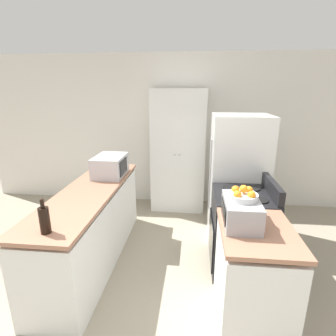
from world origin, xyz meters
TOP-DOWN VIEW (x-y plane):
  - wall_back at (0.00, 3.12)m, footprint 7.00×0.06m
  - counter_left at (-0.86, 1.21)m, footprint 0.60×2.21m
  - counter_right at (0.86, 0.49)m, footprint 0.60×0.79m
  - pantry_cabinet at (0.06, 2.83)m, footprint 0.89×0.51m
  - stove at (0.88, 1.26)m, footprint 0.66×0.70m
  - refrigerator at (0.92, 1.99)m, footprint 0.76×0.69m
  - microwave at (-0.77, 1.76)m, footprint 0.38×0.53m
  - wine_bottle at (-0.82, 0.27)m, footprint 0.08×0.08m
  - toaster_oven at (0.73, 0.58)m, footprint 0.29×0.46m
  - fruit_bowl at (0.74, 0.59)m, footprint 0.24×0.24m

SIDE VIEW (x-z plane):
  - counter_right at x=0.86m, z-range -0.02..0.89m
  - counter_left at x=-0.86m, z-range -0.02..0.89m
  - stove at x=0.88m, z-range -0.07..1.00m
  - refrigerator at x=0.92m, z-range 0.00..1.70m
  - pantry_cabinet at x=0.06m, z-range 0.00..2.03m
  - toaster_oven at x=0.73m, z-range 0.91..1.13m
  - wine_bottle at x=-0.82m, z-range 0.88..1.17m
  - microwave at x=-0.77m, z-range 0.91..1.17m
  - fruit_bowl at x=0.74m, z-range 1.11..1.23m
  - wall_back at x=0.00m, z-range 0.00..2.60m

